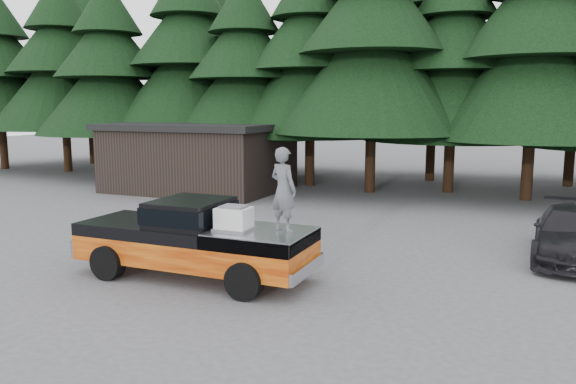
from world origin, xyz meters
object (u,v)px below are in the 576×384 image
at_px(pickup_truck, 195,251).
at_px(air_compressor, 234,219).
at_px(parked_car, 573,234).
at_px(utility_building, 200,156).
at_px(man_on_bed, 283,190).

relative_size(pickup_truck, air_compressor, 8.07).
bearing_deg(parked_car, utility_building, 159.40).
xyz_separation_m(parked_car, utility_building, (-16.19, 7.07, 0.96)).
bearing_deg(utility_building, pickup_truck, -58.80).
relative_size(air_compressor, parked_car, 0.15).
distance_m(pickup_truck, air_compressor, 1.55).
bearing_deg(parked_car, pickup_truck, -144.66).
relative_size(parked_car, utility_building, 0.58).
height_order(man_on_bed, utility_building, utility_building).
bearing_deg(air_compressor, man_on_bed, 17.48).
distance_m(man_on_bed, parked_car, 8.41).
distance_m(pickup_truck, utility_building, 14.67).
relative_size(man_on_bed, parked_car, 0.40).
distance_m(pickup_truck, man_on_bed, 2.82).
relative_size(air_compressor, utility_building, 0.09).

